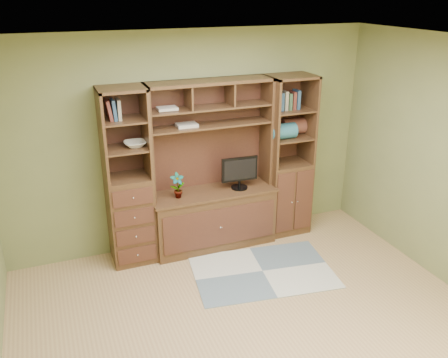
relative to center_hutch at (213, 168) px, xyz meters
name	(u,v)px	position (x,y,z in m)	size (l,w,h in m)	color
room	(265,209)	(-0.17, -1.73, 0.28)	(4.60, 4.10, 2.64)	tan
center_hutch	(213,168)	(0.00, 0.00, 0.00)	(1.54, 0.53, 2.05)	#472C19
left_tower	(128,179)	(-1.00, 0.04, 0.00)	(0.50, 0.45, 2.05)	#472C19
right_tower	(288,157)	(1.02, 0.04, 0.00)	(0.55, 0.45, 2.05)	#472C19
rug	(263,271)	(0.30, -0.80, -1.02)	(1.56, 1.04, 0.01)	gray
monitor	(240,167)	(0.33, -0.03, -0.02)	(0.45, 0.20, 0.55)	black
orchid	(178,186)	(-0.45, -0.03, -0.14)	(0.16, 0.11, 0.31)	#A74338
magazines	(187,125)	(-0.28, 0.09, 0.53)	(0.24, 0.17, 0.04)	#B2A998
bowl	(135,144)	(-0.89, 0.04, 0.39)	(0.24, 0.24, 0.06)	silver
blanket_teal	(282,131)	(0.90, -0.01, 0.36)	(0.33, 0.19, 0.19)	#29606D
blanket_red	(295,126)	(1.15, 0.12, 0.36)	(0.36, 0.20, 0.20)	brown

